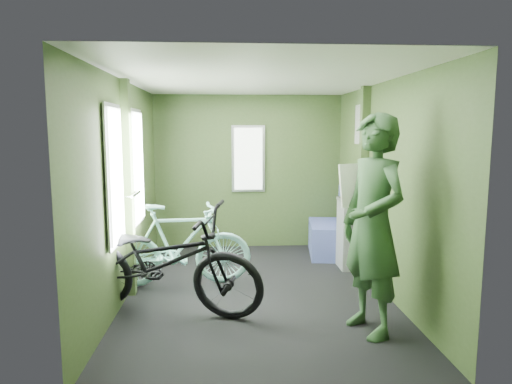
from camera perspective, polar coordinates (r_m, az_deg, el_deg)
room at (r=4.93m, az=-0.39°, el=3.78°), size 4.00×4.02×2.31m
bicycle_black at (r=4.69m, az=-11.66°, el=-14.69°), size 2.22×1.51×1.19m
bicycle_mint at (r=5.38m, az=-9.51°, el=-11.64°), size 1.69×0.76×1.05m
passenger at (r=4.06m, az=14.39°, el=-4.05°), size 0.68×0.82×1.92m
waste_box at (r=6.03m, az=11.67°, el=-5.08°), size 0.27×0.38×0.91m
bench_seat at (r=6.65m, az=9.21°, el=-5.32°), size 0.62×0.97×0.97m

